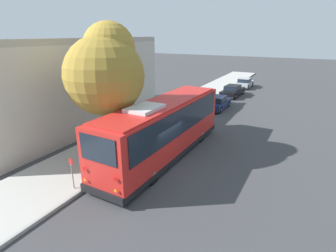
# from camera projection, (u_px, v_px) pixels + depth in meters

# --- Properties ---
(ground_plane) EXTENTS (160.00, 160.00, 0.00)m
(ground_plane) POSITION_uv_depth(u_px,v_px,m) (159.00, 167.00, 14.57)
(ground_plane) COLOR #3D3D3F
(sidewalk_slab) EXTENTS (80.00, 4.08, 0.15)m
(sidewalk_slab) POSITION_uv_depth(u_px,v_px,m) (102.00, 152.00, 16.33)
(sidewalk_slab) COLOR #B2AFA8
(sidewalk_slab) RESTS_ON ground
(curb_strip) EXTENTS (80.00, 0.14, 0.15)m
(curb_strip) POSITION_uv_depth(u_px,v_px,m) (129.00, 159.00, 15.41)
(curb_strip) COLOR #9D9A94
(curb_strip) RESTS_ON ground
(shuttle_bus) EXTENTS (11.08, 2.79, 3.55)m
(shuttle_bus) POSITION_uv_depth(u_px,v_px,m) (164.00, 126.00, 15.35)
(shuttle_bus) COLOR red
(shuttle_bus) RESTS_ON ground
(parked_sedan_navy) EXTENTS (4.17, 1.81, 1.28)m
(parked_sedan_navy) POSITION_uv_depth(u_px,v_px,m) (217.00, 103.00, 25.81)
(parked_sedan_navy) COLOR #19234C
(parked_sedan_navy) RESTS_ON ground
(parked_sedan_black) EXTENTS (4.74, 2.00, 1.30)m
(parked_sedan_black) POSITION_uv_depth(u_px,v_px,m) (233.00, 91.00, 31.11)
(parked_sedan_black) COLOR black
(parked_sedan_black) RESTS_ON ground
(parked_sedan_silver) EXTENTS (4.23, 1.84, 1.29)m
(parked_sedan_silver) POSITION_uv_depth(u_px,v_px,m) (244.00, 83.00, 36.16)
(parked_sedan_silver) COLOR #A8AAAF
(parked_sedan_silver) RESTS_ON ground
(street_tree) EXTENTS (4.28, 4.28, 7.54)m
(street_tree) POSITION_uv_depth(u_px,v_px,m) (105.00, 70.00, 13.92)
(street_tree) COLOR brown
(street_tree) RESTS_ON sidewalk_slab
(sign_post_near) EXTENTS (0.06, 0.22, 1.54)m
(sign_post_near) POSITION_uv_depth(u_px,v_px,m) (72.00, 173.00, 12.06)
(sign_post_near) COLOR gray
(sign_post_near) RESTS_ON sidewalk_slab
(sign_post_far) EXTENTS (0.06, 0.22, 1.40)m
(sign_post_far) POSITION_uv_depth(u_px,v_px,m) (94.00, 162.00, 13.27)
(sign_post_far) COLOR gray
(sign_post_far) RESTS_ON sidewalk_slab
(building_backdrop) EXTENTS (16.68, 8.77, 6.77)m
(building_backdrop) POSITION_uv_depth(u_px,v_px,m) (56.00, 84.00, 21.08)
(building_backdrop) COLOR beige
(building_backdrop) RESTS_ON ground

